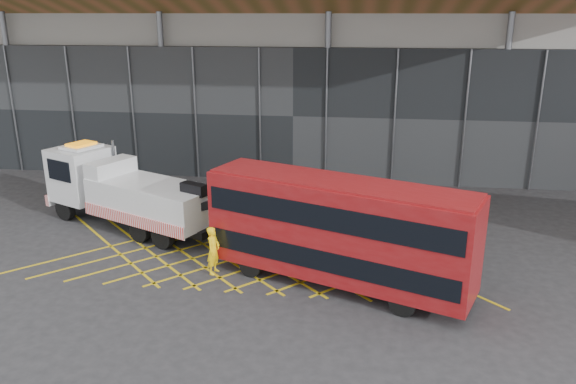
# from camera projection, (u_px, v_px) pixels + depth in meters

# --- Properties ---
(ground_plane) EXTENTS (120.00, 120.00, 0.00)m
(ground_plane) POSITION_uv_depth(u_px,v_px,m) (215.00, 252.00, 24.47)
(ground_plane) COLOR #262628
(road_markings) EXTENTS (19.96, 7.16, 0.01)m
(road_markings) POSITION_uv_depth(u_px,v_px,m) (251.00, 254.00, 24.26)
(road_markings) COLOR gold
(road_markings) RESTS_ON ground_plane
(construction_building) EXTENTS (55.00, 23.97, 18.00)m
(construction_building) POSITION_uv_depth(u_px,v_px,m) (305.00, 27.00, 38.82)
(construction_building) COLOR gray
(construction_building) RESTS_ON ground_plane
(recovery_truck) EXTENTS (10.65, 6.37, 3.86)m
(recovery_truck) POSITION_uv_depth(u_px,v_px,m) (124.00, 191.00, 26.94)
(recovery_truck) COLOR black
(recovery_truck) RESTS_ON ground_plane
(bus_towed) EXTENTS (10.33, 5.93, 4.15)m
(bus_towed) POSITION_uv_depth(u_px,v_px,m) (337.00, 228.00, 20.90)
(bus_towed) COLOR maroon
(bus_towed) RESTS_ON ground_plane
(worker) EXTENTS (0.61, 0.80, 1.96)m
(worker) POSITION_uv_depth(u_px,v_px,m) (213.00, 250.00, 22.23)
(worker) COLOR yellow
(worker) RESTS_ON ground_plane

